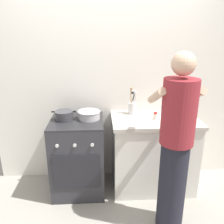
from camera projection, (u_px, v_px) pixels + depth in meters
The scene contains 10 objects.
ground at pixel (108, 194), 2.80m from camera, with size 6.00×6.00×0.00m, color gray.
back_wall at pixel (122, 83), 2.88m from camera, with size 3.20×0.10×2.50m.
countertop at pixel (153, 153), 2.82m from camera, with size 1.00×0.60×0.90m.
stove_range at pixel (78, 156), 2.77m from camera, with size 0.60×0.62×0.90m.
pot at pixel (64, 115), 2.63m from camera, with size 0.27×0.21×0.10m.
mixing_bowl at pixel (89, 114), 2.66m from camera, with size 0.26×0.26×0.10m.
utensil_crock at pixel (133, 106), 2.81m from camera, with size 0.10×0.10×0.33m.
spice_bottle at pixel (155, 116), 2.65m from camera, with size 0.04×0.04×0.08m.
oil_bottle at pixel (174, 112), 2.63m from camera, with size 0.07×0.07×0.22m.
person at pixel (175, 147), 2.10m from camera, with size 0.41×0.50×1.70m.
Camera 1 is at (-0.09, -2.34, 1.82)m, focal length 37.35 mm.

